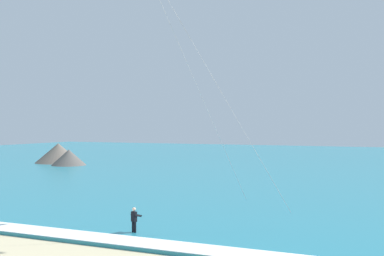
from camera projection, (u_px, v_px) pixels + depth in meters
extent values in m
cube|color=teal|center=(326.00, 163.00, 78.72)|extent=(200.00, 120.00, 0.20)
cube|color=white|center=(179.00, 247.00, 24.48)|extent=(200.00, 1.93, 0.04)
ellipsoid|color=#E04C38|center=(134.00, 235.00, 27.79)|extent=(0.90, 1.47, 0.05)
cube|color=black|center=(136.00, 234.00, 28.00)|extent=(0.17, 0.11, 0.04)
cube|color=black|center=(132.00, 235.00, 27.57)|extent=(0.17, 0.11, 0.04)
cylinder|color=black|center=(133.00, 228.00, 27.85)|extent=(0.14, 0.14, 0.84)
cylinder|color=black|center=(135.00, 229.00, 27.71)|extent=(0.14, 0.14, 0.84)
cube|color=black|center=(134.00, 217.00, 27.78)|extent=(0.39, 0.31, 0.60)
sphere|color=beige|center=(134.00, 209.00, 27.77)|extent=(0.22, 0.22, 0.22)
cylinder|color=black|center=(134.00, 215.00, 28.02)|extent=(0.26, 0.51, 0.22)
cylinder|color=black|center=(138.00, 216.00, 27.77)|extent=(0.26, 0.51, 0.22)
cylinder|color=black|center=(139.00, 215.00, 28.05)|extent=(0.53, 0.23, 0.04)
cube|color=#3F3F42|center=(136.00, 220.00, 27.87)|extent=(0.14, 0.12, 0.10)
cylinder|color=#B2B2B7|center=(214.00, 79.00, 28.33)|extent=(8.57, 4.21, 16.33)
cylinder|color=#B2B2B7|center=(196.00, 83.00, 30.95)|extent=(4.54, 8.17, 16.33)
cone|color=#665B51|center=(58.00, 154.00, 78.34)|extent=(8.04, 8.04, 3.44)
cone|color=#56514C|center=(69.00, 158.00, 73.45)|extent=(5.83, 5.83, 2.66)
cone|color=#56514C|center=(59.00, 157.00, 78.53)|extent=(8.40, 8.40, 2.16)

